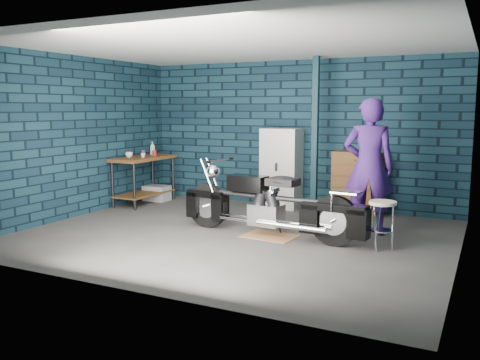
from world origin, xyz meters
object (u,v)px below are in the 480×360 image
(person, at_px, (369,167))
(storage_bin, at_px, (157,193))
(shop_stool, at_px, (382,226))
(motorcycle, at_px, (270,200))
(tool_chest, at_px, (357,183))
(workbench, at_px, (144,180))
(locker, at_px, (281,168))

(person, distance_m, storage_bin, 4.52)
(storage_bin, distance_m, shop_stool, 5.00)
(motorcycle, height_order, person, person)
(storage_bin, bearing_deg, shop_stool, -19.00)
(tool_chest, height_order, shop_stool, tool_chest)
(workbench, xyz_separation_m, tool_chest, (3.92, 0.81, 0.09))
(workbench, distance_m, shop_stool, 4.91)
(person, distance_m, tool_chest, 1.45)
(locker, distance_m, shop_stool, 3.07)
(workbench, relative_size, motorcycle, 0.57)
(workbench, bearing_deg, tool_chest, 11.70)
(person, height_order, storage_bin, person)
(person, relative_size, shop_stool, 3.09)
(motorcycle, relative_size, person, 1.23)
(motorcycle, xyz_separation_m, locker, (-0.66, 2.07, 0.19))
(storage_bin, relative_size, shop_stool, 0.75)
(tool_chest, distance_m, shop_stool, 2.23)
(workbench, height_order, storage_bin, workbench)
(locker, bearing_deg, workbench, -162.05)
(workbench, xyz_separation_m, storage_bin, (0.02, 0.37, -0.31))
(locker, distance_m, tool_chest, 1.42)
(person, bearing_deg, locker, -45.92)
(person, relative_size, tool_chest, 1.81)
(shop_stool, bearing_deg, tool_chest, 111.71)
(shop_stool, bearing_deg, person, 115.24)
(person, xyz_separation_m, storage_bin, (-4.36, 0.86, -0.84))
(person, height_order, shop_stool, person)
(workbench, xyz_separation_m, shop_stool, (4.74, -1.25, -0.13))
(person, bearing_deg, motorcycle, 21.21)
(locker, bearing_deg, person, -34.72)
(locker, bearing_deg, shop_stool, -42.74)
(motorcycle, distance_m, storage_bin, 3.56)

